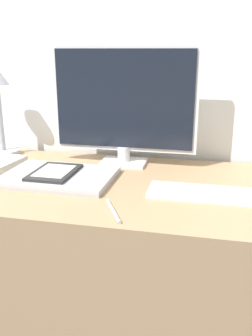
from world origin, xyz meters
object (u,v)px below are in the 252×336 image
Objects in this scene: keyboard at (201,193)px; ereader at (54,172)px; monitor at (124,104)px; laptop at (59,177)px; pen at (113,210)px.

ereader is (-0.46, 0.04, 0.02)m from keyboard.
monitor is at bearing 50.61° from ereader.
laptop is (-0.45, 0.04, 0.00)m from keyboard.
pen is (-0.22, -0.16, -0.00)m from keyboard.
keyboard is 1.61× the size of ereader.
laptop is 0.02m from ereader.
laptop is (-0.16, -0.22, -0.21)m from monitor.
pen is at bearing -41.13° from laptop.
laptop is 2.67× the size of pen.
laptop is at bearing 138.87° from pen.
laptop reaches higher than pen.
ereader is at bearing 140.78° from pen.
laptop is at bearing 175.24° from keyboard.
monitor is at bearing 99.22° from pen.
laptop is 1.86× the size of ereader.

